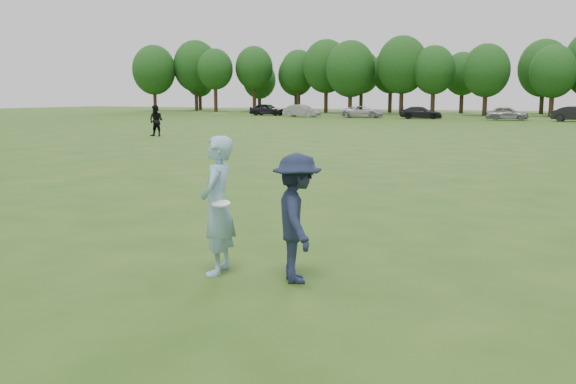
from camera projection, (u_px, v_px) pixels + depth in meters
name	position (u px, v px, depth m)	size (l,w,h in m)	color
ground	(306.00, 293.00, 8.07)	(200.00, 200.00, 0.00)	#254B15
thrower	(217.00, 206.00, 8.84)	(0.74, 0.48, 2.02)	#8DBADB
defender	(297.00, 218.00, 8.47)	(1.17, 0.67, 1.82)	#1B233D
player_far_a	(156.00, 121.00, 38.42)	(0.96, 0.75, 1.97)	black
car_a	(267.00, 109.00, 77.31)	(1.81, 4.51, 1.54)	black
car_b	(302.00, 111.00, 72.10)	(1.54, 4.41, 1.45)	gray
car_c	(363.00, 112.00, 69.82)	(2.24, 4.86, 1.35)	silver
car_d	(421.00, 113.00, 66.78)	(1.85, 4.56, 1.32)	black
car_e	(507.00, 113.00, 62.37)	(1.69, 4.20, 1.43)	gray
car_f	(576.00, 114.00, 59.33)	(1.57, 4.52, 1.49)	black
disc_in_play	(221.00, 204.00, 8.60)	(0.29, 0.29, 0.08)	white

